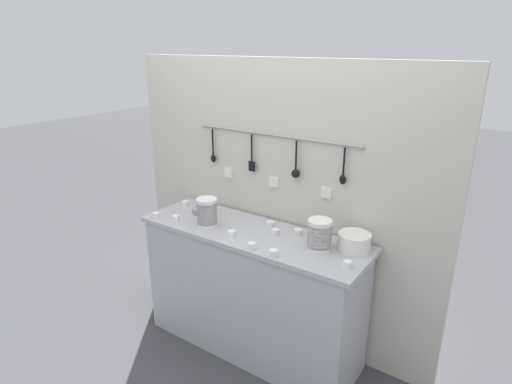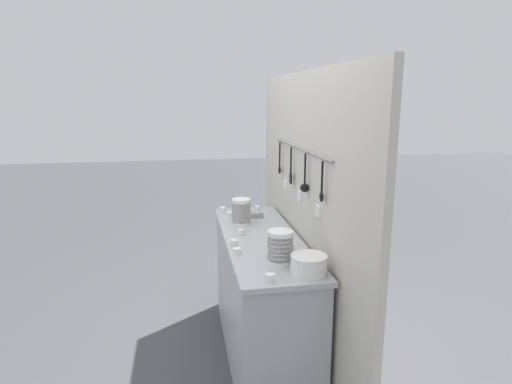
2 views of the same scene
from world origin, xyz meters
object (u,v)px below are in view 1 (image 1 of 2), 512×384
cup_edge_far (348,264)px  cup_front_left (270,224)px  cup_beside_plates (176,218)px  cup_back_left (298,232)px  cup_back_right (231,233)px  cup_centre (186,204)px  cup_mid_row (275,232)px  plate_stack (354,242)px  bowl_stack_wide_centre (207,212)px  cup_by_caddy (156,215)px  bowl_stack_tall_left (319,235)px  steel_mixing_bowl (200,211)px  cup_edge_near (251,246)px  cup_front_right (273,253)px

cup_edge_far → cup_front_left: (-0.65, 0.22, 0.00)m
cup_beside_plates → cup_back_left: size_ratio=1.00×
cup_back_right → cup_centre: size_ratio=1.00×
cup_mid_row → cup_back_right: same height
plate_stack → cup_centre: (-1.33, -0.04, -0.03)m
bowl_stack_wide_centre → cup_by_caddy: size_ratio=3.81×
bowl_stack_tall_left → cup_front_left: bearing=164.9°
bowl_stack_wide_centre → cup_back_right: 0.25m
cup_by_caddy → cup_mid_row: 0.88m
cup_front_left → cup_back_left: (0.21, -0.00, 0.00)m
bowl_stack_tall_left → cup_mid_row: bearing=175.1°
steel_mixing_bowl → cup_front_left: bearing=8.3°
cup_edge_near → cup_mid_row: bearing=87.3°
cup_edge_near → plate_stack: bearing=33.4°
plate_stack → cup_back_left: 0.38m
bowl_stack_wide_centre → cup_mid_row: (0.45, 0.14, -0.08)m
steel_mixing_bowl → cup_edge_near: steel_mixing_bowl is taller
cup_by_caddy → cup_centre: size_ratio=1.00×
cup_edge_far → cup_back_left: same height
cup_edge_far → cup_edge_near: size_ratio=1.00×
cup_edge_near → cup_front_right: bearing=0.0°
bowl_stack_wide_centre → bowl_stack_tall_left: size_ratio=1.03×
cup_by_caddy → cup_back_left: (0.96, 0.32, 0.00)m
cup_edge_far → steel_mixing_bowl: bearing=173.4°
cup_back_left → steel_mixing_bowl: bearing=-174.2°
cup_by_caddy → cup_back_right: 0.63m
bowl_stack_tall_left → cup_edge_far: size_ratio=3.72×
plate_stack → cup_by_caddy: size_ratio=3.81×
cup_edge_far → bowl_stack_wide_centre: bearing=-179.7°
cup_by_caddy → bowl_stack_wide_centre: bearing=14.3°
cup_back_left → cup_centre: bearing=-178.1°
cup_back_left → cup_back_right: bearing=-142.4°
cup_edge_far → cup_mid_row: size_ratio=1.00×
cup_edge_far → plate_stack: bearing=103.7°
steel_mixing_bowl → cup_back_left: 0.77m
cup_mid_row → cup_front_left: bearing=137.9°
cup_front_left → steel_mixing_bowl: bearing=-171.7°
cup_front_left → cup_back_left: size_ratio=1.00×
cup_back_left → cup_front_left: bearing=179.4°
cup_centre → cup_front_right: size_ratio=1.00×
cup_back_right → cup_centre: (-0.61, 0.23, 0.00)m
cup_back_right → bowl_stack_tall_left: bearing=15.4°
cup_edge_near → cup_front_right: 0.16m
plate_stack → cup_edge_near: size_ratio=3.81×
cup_back_left → cup_front_right: bearing=-85.9°
steel_mixing_bowl → cup_beside_plates: size_ratio=2.23×
cup_by_caddy → cup_beside_plates: size_ratio=1.00×
cup_beside_plates → cup_front_right: (0.83, -0.05, 0.00)m
steel_mixing_bowl → cup_centre: size_ratio=2.23×
cup_front_left → cup_back_left: same height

